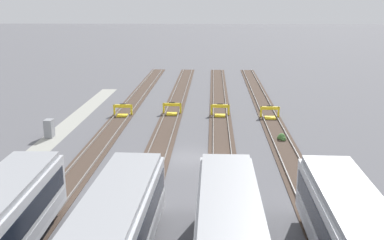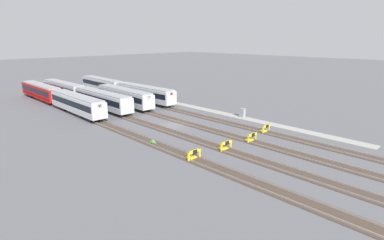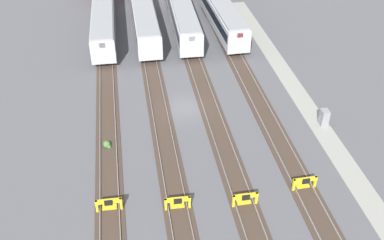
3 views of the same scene
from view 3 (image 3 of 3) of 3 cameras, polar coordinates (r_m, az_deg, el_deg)
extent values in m
plane|color=#5B5B60|center=(45.20, -0.95, 1.50)|extent=(400.00, 400.00, 0.00)
cube|color=#9E9E93|center=(48.22, 13.65, 2.81)|extent=(54.00, 2.00, 0.01)
cube|color=#47382D|center=(46.72, 8.40, 2.38)|extent=(90.00, 2.23, 0.06)
cube|color=gray|center=(46.47, 7.57, 2.41)|extent=(90.00, 0.07, 0.15)
cube|color=gray|center=(46.87, 9.25, 2.56)|extent=(90.00, 0.07, 0.15)
cube|color=#47382D|center=(45.56, 2.23, 1.82)|extent=(90.00, 2.24, 0.06)
cube|color=gray|center=(45.38, 1.35, 1.85)|extent=(90.00, 0.07, 0.15)
cube|color=gray|center=(45.63, 3.12, 2.02)|extent=(90.00, 0.07, 0.15)
cube|color=#47382D|center=(44.95, -4.17, 1.22)|extent=(90.00, 2.24, 0.06)
cube|color=gray|center=(44.85, -5.09, 1.25)|extent=(90.00, 0.07, 0.15)
cube|color=gray|center=(44.94, -3.27, 1.42)|extent=(90.00, 0.07, 0.15)
cube|color=#47382D|center=(44.92, -10.67, 0.60)|extent=(90.00, 2.23, 0.06)
cube|color=gray|center=(44.91, -11.59, 0.62)|extent=(90.00, 0.07, 0.15)
cube|color=gray|center=(44.83, -9.77, 0.80)|extent=(90.00, 0.07, 0.15)
cube|color=silver|center=(60.53, -1.21, 13.05)|extent=(18.07, 3.27, 2.70)
cube|color=black|center=(60.41, -1.22, 13.33)|extent=(17.35, 3.29, 1.08)
cube|color=#B2B5BA|center=(60.83, -1.21, 12.39)|extent=(17.71, 3.29, 0.54)
cube|color=#999BA0|center=(59.97, -1.23, 14.37)|extent=(17.52, 2.97, 0.30)
cube|color=red|center=(52.01, -0.02, 10.28)|extent=(0.10, 0.70, 0.56)
cube|color=black|center=(66.31, -1.79, 13.54)|extent=(3.66, 2.33, 0.70)
cube|color=black|center=(56.21, -0.50, 9.27)|extent=(3.66, 2.33, 0.70)
cube|color=silver|center=(60.06, -11.17, 12.19)|extent=(18.03, 3.03, 2.70)
cube|color=black|center=(59.93, -11.20, 12.48)|extent=(17.31, 3.06, 1.08)
cube|color=#B2B5BA|center=(60.36, -11.08, 11.54)|extent=(17.67, 3.05, 0.54)
cube|color=#999BA0|center=(59.49, -11.34, 13.51)|extent=(17.49, 2.74, 0.30)
cube|color=red|center=(51.50, -11.36, 9.28)|extent=(0.09, 0.70, 0.56)
cube|color=black|center=(65.86, -10.96, 12.75)|extent=(3.63, 2.29, 0.70)
cube|color=black|center=(55.72, -11.01, 8.33)|extent=(3.63, 2.29, 0.70)
cube|color=silver|center=(61.42, 3.71, 13.33)|extent=(18.07, 3.27, 2.70)
cube|color=black|center=(61.30, 3.72, 13.61)|extent=(17.35, 3.29, 1.08)
cube|color=#B2B5BA|center=(61.72, 3.69, 12.69)|extent=(17.71, 3.29, 0.54)
cube|color=#999BA0|center=(60.87, 3.77, 14.64)|extent=(17.52, 2.98, 0.30)
cube|color=red|center=(53.14, 6.12, 10.65)|extent=(0.10, 0.70, 0.56)
cube|color=black|center=(67.08, 2.48, 13.80)|extent=(3.66, 2.33, 0.70)
cube|color=black|center=(57.22, 5.01, 9.64)|extent=(3.66, 2.33, 0.70)
cube|color=silver|center=(60.08, -6.08, 12.68)|extent=(18.01, 2.85, 2.70)
cube|color=black|center=(59.96, -6.10, 12.96)|extent=(17.29, 2.89, 1.08)
cube|color=#B2B5BA|center=(60.38, -6.04, 12.02)|extent=(17.65, 2.88, 0.54)
cube|color=#999BA0|center=(59.51, -6.17, 14.00)|extent=(17.47, 2.57, 0.30)
cube|color=red|center=(51.52, -5.34, 9.86)|extent=(0.08, 0.70, 0.56)
cube|color=black|center=(65.88, -6.39, 13.19)|extent=(3.61, 2.25, 0.70)
cube|color=black|center=(55.74, -5.50, 8.86)|extent=(3.61, 2.25, 0.70)
cube|color=yellow|center=(36.69, 12.80, -8.09)|extent=(0.19, 0.19, 1.15)
cube|color=yellow|center=(37.37, 15.35, -7.60)|extent=(0.19, 0.19, 1.15)
cube|color=yellow|center=(36.74, 14.18, -7.37)|extent=(0.33, 2.01, 0.30)
cube|color=yellow|center=(37.70, 13.65, -7.83)|extent=(1.15, 1.13, 0.18)
cube|color=black|center=(36.62, 14.30, -7.55)|extent=(0.15, 0.60, 0.44)
cube|color=yellow|center=(34.71, 5.29, -10.27)|extent=(0.18, 0.18, 1.15)
cube|color=yellow|center=(35.14, 8.17, -9.82)|extent=(0.18, 0.18, 1.15)
cube|color=yellow|center=(34.61, 6.79, -9.56)|extent=(0.28, 2.00, 0.30)
cube|color=yellow|center=(35.62, 6.44, -9.97)|extent=(1.12, 1.10, 0.18)
cube|color=black|center=(34.49, 6.88, -9.77)|extent=(0.13, 0.60, 0.44)
cube|color=yellow|center=(34.39, -3.36, -10.70)|extent=(0.18, 0.18, 1.15)
cube|color=yellow|center=(34.50, -0.33, -10.42)|extent=(0.18, 0.18, 1.15)
cube|color=yellow|center=(34.13, -1.85, -10.07)|extent=(0.30, 2.01, 0.30)
cube|color=yellow|center=(35.16, -1.92, -10.47)|extent=(1.13, 1.11, 0.18)
cube|color=black|center=(34.00, -1.82, -10.29)|extent=(0.14, 0.60, 0.44)
cube|color=yellow|center=(34.95, -11.99, -10.69)|extent=(0.18, 0.18, 1.15)
cube|color=yellow|center=(34.81, -9.00, -10.48)|extent=(0.18, 0.18, 1.15)
cube|color=yellow|center=(34.56, -10.57, -10.10)|extent=(0.27, 2.00, 0.30)
cube|color=yellow|center=(35.60, -10.41, -10.49)|extent=(1.12, 1.10, 0.18)
cube|color=black|center=(34.44, -10.57, -10.32)|extent=(0.13, 0.60, 0.44)
cube|color=gray|center=(44.32, 16.43, 0.31)|extent=(0.90, 0.70, 1.60)
cube|color=#333338|center=(44.33, 16.90, 0.60)|extent=(0.70, 0.04, 0.36)
sphere|color=#4C7F3D|center=(40.83, -10.77, -3.06)|extent=(0.64, 0.64, 0.64)
sphere|color=#4C7F3D|center=(41.14, -10.92, -2.92)|extent=(0.44, 0.44, 0.44)
sphere|color=#4C7F3D|center=(40.74, -10.49, -3.38)|extent=(0.36, 0.36, 0.36)
camera|label=1|loc=(70.97, -6.92, 24.46)|focal=42.00mm
camera|label=2|loc=(28.22, -80.50, -23.67)|focal=28.00mm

